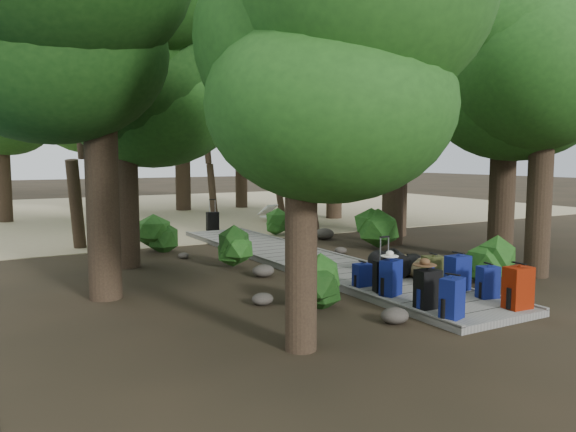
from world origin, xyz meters
TOP-DOWN VIEW (x-y plane):
  - ground at (0.00, 0.00)m, footprint 120.00×120.00m
  - sand_beach at (0.00, 16.00)m, footprint 40.00×22.00m
  - boardwalk at (0.00, 1.00)m, footprint 2.00×12.00m
  - backpack_left_a at (-0.77, -4.58)m, footprint 0.44×0.37m
  - backpack_left_b at (-0.67, -3.94)m, footprint 0.41×0.30m
  - backpack_left_c at (-0.63, -2.96)m, footprint 0.46×0.39m
  - backpack_left_d at (-0.65, -2.14)m, footprint 0.32×0.23m
  - backpack_right_a at (0.61, -4.68)m, footprint 0.45×0.33m
  - backpack_right_b at (0.73, -3.96)m, footprint 0.39×0.32m
  - backpack_right_c at (0.71, -3.27)m, footprint 0.43×0.31m
  - backpack_right_d at (0.76, -2.58)m, footprint 0.44×0.36m
  - duffel_right_khaki at (0.81, -1.95)m, footprint 0.54×0.70m
  - duffel_right_black at (0.63, -1.62)m, footprint 0.80×0.93m
  - suitcase_on_boardwalk at (-0.57, -2.69)m, footprint 0.41×0.29m
  - lone_suitcase_on_sand at (0.24, 7.71)m, footprint 0.43×0.26m
  - hat_brown at (-0.70, -3.89)m, footprint 0.39×0.39m
  - hat_white at (-0.66, -2.96)m, footprint 0.32×0.32m
  - kayak at (-2.83, 9.70)m, footprint 1.72×3.30m
  - sun_lounger at (3.49, 8.97)m, footprint 1.26×2.06m
  - tree_right_a at (3.54, -2.85)m, footprint 4.46×4.46m
  - tree_right_b at (4.35, -1.20)m, footprint 5.01×5.01m
  - tree_right_c at (3.77, 2.24)m, footprint 5.22×5.22m
  - tree_right_d at (5.09, 3.71)m, footprint 6.27×6.27m
  - tree_right_e at (3.89, 7.12)m, footprint 4.61×4.61m
  - tree_right_f at (6.28, 9.01)m, footprint 5.31×5.31m
  - tree_left_a at (-3.34, -4.34)m, footprint 3.69×3.69m
  - tree_left_b at (-5.05, -0.19)m, footprint 4.72×4.72m
  - tree_left_c at (-3.95, 2.61)m, footprint 4.51×4.51m
  - tree_back_a at (-1.76, 15.56)m, footprint 5.74×5.74m
  - tree_back_b at (1.91, 15.67)m, footprint 5.84×5.84m
  - tree_back_c at (5.01, 15.60)m, footprint 4.87×4.87m
  - tree_back_d at (-5.94, 14.31)m, footprint 4.49×4.49m
  - palm_right_a at (3.42, 6.08)m, footprint 4.69×4.69m
  - palm_right_b at (4.73, 11.03)m, footprint 3.97×3.97m
  - palm_right_c at (2.43, 12.59)m, footprint 4.34×4.34m
  - palm_left_a at (-4.75, 6.00)m, footprint 4.79×4.79m
  - rock_left_a at (-1.44, -4.04)m, footprint 0.45×0.41m
  - rock_left_b at (-2.74, -2.04)m, footprint 0.39×0.35m
  - rock_left_c at (-1.67, 0.04)m, footprint 0.49×0.44m
  - rock_left_d at (-2.45, 3.04)m, footprint 0.28×0.25m
  - rock_right_a at (1.57, -3.19)m, footprint 0.42×0.38m
  - rock_right_b at (2.17, -0.74)m, footprint 0.45×0.40m
  - rock_right_c at (1.47, 1.61)m, footprint 0.34×0.31m
  - rock_right_d at (2.56, 4.09)m, footprint 0.64×0.58m
  - shrub_left_a at (-2.07, -2.77)m, footprint 0.96×0.96m
  - shrub_left_b at (-1.87, 1.18)m, footprint 1.03×1.03m
  - shrub_left_c at (-2.68, 4.45)m, footprint 1.10×1.10m
  - shrub_right_a at (2.22, -2.86)m, footprint 1.06×1.06m
  - shrub_right_b at (2.76, 1.77)m, footprint 1.39×1.39m
  - shrub_right_c at (1.78, 5.67)m, footprint 0.89×0.89m

SIDE VIEW (x-z plane):
  - ground at x=0.00m, z-range 0.00..0.00m
  - sand_beach at x=0.00m, z-range 0.00..0.02m
  - boardwalk at x=0.00m, z-range 0.00..0.12m
  - rock_left_d at x=-2.45m, z-range 0.00..0.16m
  - rock_right_c at x=1.47m, z-range 0.00..0.19m
  - rock_left_b at x=-2.74m, z-range 0.00..0.22m
  - rock_right_a at x=1.57m, z-range 0.00..0.23m
  - rock_right_b at x=2.17m, z-range 0.00..0.25m
  - rock_left_a at x=-1.44m, z-range 0.00..0.25m
  - rock_left_c at x=-1.67m, z-range 0.00..0.27m
  - rock_right_d at x=2.56m, z-range 0.00..0.35m
  - kayak at x=-2.83m, z-range 0.02..0.34m
  - duffel_right_khaki at x=0.81m, z-range 0.12..0.54m
  - sun_lounger at x=3.49m, z-range 0.02..0.65m
  - lone_suitcase_on_sand at x=0.24m, z-range 0.02..0.67m
  - backpack_left_d at x=-0.65m, z-range 0.12..0.61m
  - duffel_right_black at x=0.63m, z-range 0.12..0.62m
  - shrub_right_c at x=1.78m, z-range 0.00..0.80m
  - suitcase_on_boardwalk at x=-0.57m, z-range 0.12..0.70m
  - backpack_right_d at x=0.76m, z-range 0.12..0.71m
  - shrub_left_a at x=-2.07m, z-range 0.00..0.86m
  - backpack_right_b at x=0.73m, z-range 0.12..0.75m
  - shrub_left_b at x=-1.87m, z-range 0.00..0.93m
  - backpack_left_a at x=-0.77m, z-range 0.12..0.82m
  - backpack_left_c at x=-0.63m, z-range 0.12..0.83m
  - backpack_left_b at x=-0.67m, z-range 0.12..0.83m
  - shrub_right_a at x=2.22m, z-range 0.00..0.95m
  - backpack_right_c at x=0.71m, z-range 0.12..0.84m
  - shrub_left_c at x=-2.68m, z-range 0.00..0.99m
  - backpack_right_a at x=0.61m, z-range 0.12..0.89m
  - shrub_right_b at x=2.76m, z-range 0.00..1.25m
  - hat_white at x=-0.66m, z-range 0.83..0.94m
  - hat_brown at x=-0.70m, z-range 0.83..0.95m
  - tree_left_a at x=-3.34m, z-range 0.00..6.15m
  - palm_right_c at x=2.43m, z-range 0.00..6.90m
  - tree_right_a at x=3.54m, z-range 0.00..7.44m
  - tree_back_d at x=-5.94m, z-range 0.00..7.48m
  - palm_left_a at x=-4.75m, z-range 0.00..7.62m
  - palm_right_b at x=4.73m, z-range 0.00..7.67m
  - tree_left_c at x=-3.95m, z-range 0.00..7.84m
  - palm_right_a at x=3.42m, z-range 0.00..8.00m
  - tree_right_e at x=3.89m, z-range 0.00..8.30m
  - tree_left_b at x=-5.05m, z-range 0.00..8.49m
  - tree_back_c at x=5.01m, z-range 0.00..8.76m
  - tree_right_b at x=4.35m, z-range 0.00..8.94m
  - tree_right_c at x=3.77m, z-range 0.00..9.03m
  - tree_right_f at x=6.28m, z-range 0.00..9.49m
  - tree_back_a at x=-1.76m, z-range 0.00..9.93m
  - tree_back_b at x=1.91m, z-range 0.00..10.43m
  - tree_right_d at x=5.09m, z-range 0.00..11.50m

